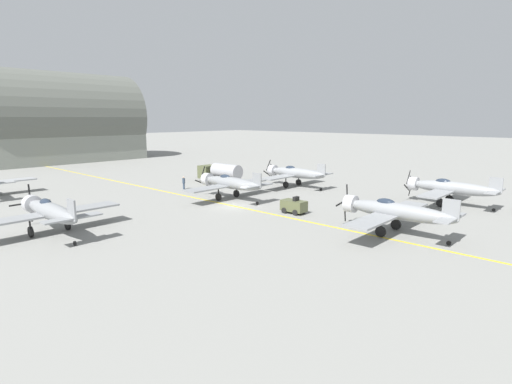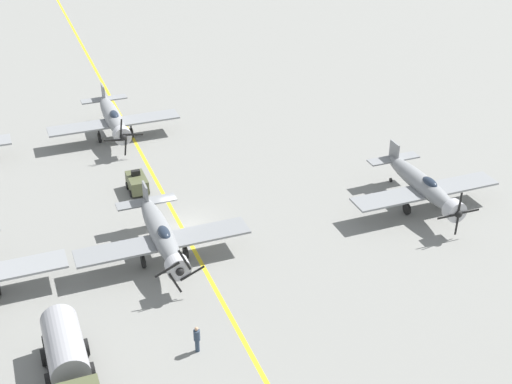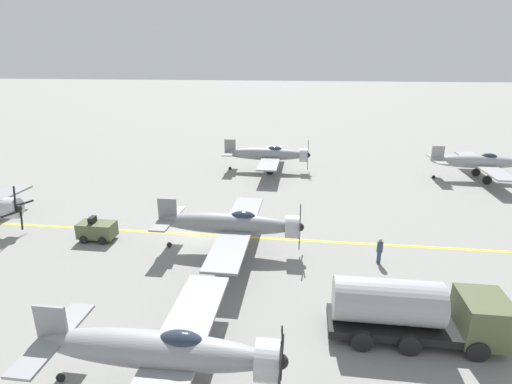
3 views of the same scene
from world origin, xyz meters
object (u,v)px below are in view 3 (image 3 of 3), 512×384
at_px(airplane_mid_right, 163,351).
at_px(tow_tractor, 97,230).
at_px(airplane_mid_left, 268,154).
at_px(airplane_far_left, 481,162).
at_px(ground_crew_walking, 380,250).
at_px(airplane_mid_center, 232,224).
at_px(fuel_tanker, 416,311).

height_order(airplane_mid_right, tow_tractor, airplane_mid_right).
relative_size(airplane_mid_right, airplane_mid_left, 1.00).
relative_size(airplane_far_left, ground_crew_walking, 6.79).
height_order(airplane_mid_center, tow_tractor, airplane_mid_center).
height_order(airplane_far_left, fuel_tanker, airplane_far_left).
distance_m(airplane_mid_right, airplane_mid_left, 32.92).
distance_m(airplane_far_left, ground_crew_walking, 24.53).
distance_m(airplane_mid_left, airplane_far_left, 22.94).
bearing_deg(airplane_mid_center, ground_crew_walking, 94.98).
bearing_deg(airplane_mid_center, airplane_far_left, 138.30).
height_order(airplane_mid_right, ground_crew_walking, airplane_mid_right).
bearing_deg(airplane_mid_right, ground_crew_walking, 140.91).
relative_size(airplane_mid_left, ground_crew_walking, 6.79).
height_order(airplane_mid_left, ground_crew_walking, airplane_mid_left).
height_order(fuel_tanker, ground_crew_walking, fuel_tanker).
xyz_separation_m(airplane_mid_right, tow_tractor, (-12.90, -9.76, -1.22)).
bearing_deg(fuel_tanker, ground_crew_walking, -176.43).
bearing_deg(ground_crew_walking, airplane_mid_left, -156.13).
bearing_deg(airplane_mid_right, airplane_mid_left, 179.75).
xyz_separation_m(airplane_mid_left, ground_crew_walking, (20.99, 9.29, -1.05)).
distance_m(airplane_mid_left, tow_tractor, 22.66).
distance_m(fuel_tanker, ground_crew_walking, 7.28).
bearing_deg(airplane_far_left, tow_tractor, -55.05).
bearing_deg(airplane_far_left, airplane_mid_left, -86.69).
distance_m(tow_tractor, ground_crew_walking, 19.87).
height_order(fuel_tanker, tow_tractor, fuel_tanker).
relative_size(airplane_mid_left, tow_tractor, 4.62).
distance_m(airplane_mid_center, airplane_mid_right, 12.42).
xyz_separation_m(airplane_mid_center, airplane_mid_right, (12.42, -0.38, 0.00)).
xyz_separation_m(airplane_mid_center, fuel_tanker, (7.75, 10.15, -0.50)).
distance_m(airplane_mid_right, tow_tractor, 16.23).
bearing_deg(airplane_mid_left, ground_crew_walking, 14.57).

